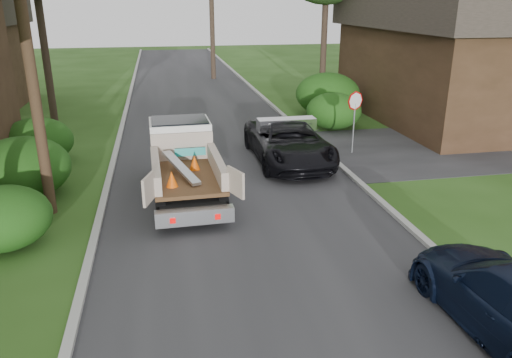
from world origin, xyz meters
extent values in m
plane|color=#244614|center=(0.00, 0.00, 0.00)|extent=(120.00, 120.00, 0.00)
cube|color=#28282B|center=(0.00, 10.00, 0.00)|extent=(8.00, 90.00, 0.02)
cube|color=#28282B|center=(12.00, 9.00, 0.01)|extent=(16.00, 7.00, 0.02)
cube|color=#9E9E99|center=(-4.10, 10.00, 0.06)|extent=(0.20, 90.00, 0.12)
cube|color=#9E9E99|center=(4.10, 10.00, 0.06)|extent=(0.20, 90.00, 0.12)
cylinder|color=slate|center=(5.20, 9.00, 1.00)|extent=(0.06, 0.06, 2.00)
cylinder|color=#B20A0A|center=(5.20, 9.00, 2.10)|extent=(0.71, 0.32, 0.76)
cylinder|color=#382619|center=(-5.50, 5.00, 5.00)|extent=(0.30, 0.30, 10.00)
cube|color=#352315|center=(13.00, 14.00, 2.25)|extent=(9.00, 12.00, 4.50)
cube|color=#332B26|center=(13.00, 14.00, 5.30)|extent=(9.72, 12.96, 1.60)
ellipsoid|color=#1D420F|center=(-6.20, 3.00, 0.77)|extent=(2.34, 2.34, 1.53)
ellipsoid|color=#1D420F|center=(-6.50, 6.50, 0.94)|extent=(2.86, 2.86, 1.87)
ellipsoid|color=#1D420F|center=(-6.80, 10.00, 0.85)|extent=(2.60, 2.60, 1.70)
ellipsoid|color=#1D420F|center=(5.80, 13.00, 0.85)|extent=(2.60, 2.60, 1.70)
ellipsoid|color=#1D420F|center=(6.50, 16.00, 1.10)|extent=(3.38, 3.38, 2.21)
cylinder|color=#2D2119|center=(-7.50, 17.00, 4.50)|extent=(0.36, 0.36, 9.00)
cylinder|color=#2D2119|center=(7.50, 20.00, 4.25)|extent=(0.36, 0.36, 8.50)
cylinder|color=#2D2119|center=(2.00, 30.00, 5.50)|extent=(0.36, 0.36, 11.00)
cylinder|color=black|center=(-2.49, 6.95, 0.40)|extent=(0.29, 0.81, 0.80)
cylinder|color=black|center=(-0.80, 6.99, 0.40)|extent=(0.29, 0.81, 0.80)
cylinder|color=black|center=(-2.40, 3.57, 0.40)|extent=(0.29, 0.81, 0.80)
cylinder|color=black|center=(-0.71, 3.62, 0.40)|extent=(0.29, 0.81, 0.80)
cube|color=black|center=(-1.60, 5.37, 0.55)|extent=(1.91, 5.20, 0.21)
cube|color=white|center=(-1.65, 7.24, 1.33)|extent=(2.00, 1.65, 1.38)
cube|color=black|center=(-1.65, 7.24, 1.82)|extent=(1.86, 1.51, 0.49)
cube|color=#472D19|center=(-1.59, 4.75, 0.89)|extent=(2.04, 3.25, 0.11)
cube|color=beige|center=(-1.62, 6.35, 1.38)|extent=(1.96, 0.14, 0.89)
cube|color=beige|center=(-2.47, 4.73, 1.20)|extent=(0.30, 3.03, 0.53)
cube|color=beige|center=(-0.70, 4.77, 1.20)|extent=(0.30, 3.03, 0.53)
cube|color=silver|center=(-1.54, 2.84, 0.49)|extent=(2.05, 0.36, 0.40)
cube|color=#B20505|center=(-2.11, 2.66, 0.49)|extent=(0.14, 0.04, 0.14)
cube|color=#B20505|center=(-0.96, 2.69, 0.49)|extent=(0.14, 0.04, 0.14)
cube|color=beige|center=(-2.65, 2.94, 1.29)|extent=(0.32, 0.78, 0.71)
cube|color=beige|center=(-0.43, 3.00, 1.29)|extent=(0.36, 0.77, 0.71)
cube|color=silver|center=(-1.77, 4.84, 1.19)|extent=(1.02, 2.26, 0.41)
cone|color=#F2590A|center=(-2.05, 3.94, 1.17)|extent=(0.33, 0.33, 0.44)
cone|color=#F2590A|center=(-1.33, 5.29, 1.17)|extent=(0.33, 0.33, 0.44)
cube|color=#148C84|center=(-1.40, 6.13, 1.25)|extent=(0.98, 0.11, 0.25)
imported|color=black|center=(2.40, 8.38, 0.78)|extent=(2.59, 5.59, 1.55)
camera|label=1|loc=(-2.24, -9.09, 5.77)|focal=35.00mm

